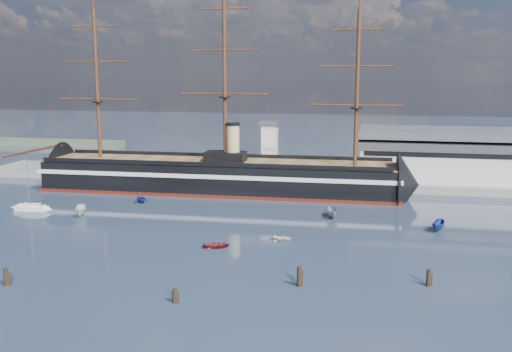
# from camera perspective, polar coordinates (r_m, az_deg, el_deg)

# --- Properties ---
(ground) EXTENTS (600.00, 600.00, 0.00)m
(ground) POSITION_cam_1_polar(r_m,az_deg,el_deg) (124.09, -2.82, -3.56)
(ground) COLOR #2D3845
(ground) RESTS_ON ground
(quay) EXTENTS (180.00, 18.00, 2.00)m
(quay) POSITION_cam_1_polar(r_m,az_deg,el_deg) (156.70, 4.09, -0.66)
(quay) COLOR slate
(quay) RESTS_ON ground
(warehouse) EXTENTS (63.00, 21.00, 11.60)m
(warehouse) POSITION_cam_1_polar(r_m,az_deg,el_deg) (160.20, 21.61, 1.78)
(warehouse) COLOR #B7BABC
(warehouse) RESTS_ON ground
(quay_tower) EXTENTS (5.00, 5.00, 15.00)m
(quay_tower) POSITION_cam_1_polar(r_m,az_deg,el_deg) (153.33, 1.39, 2.81)
(quay_tower) COLOR silver
(quay_tower) RESTS_ON ground
(warship) EXTENTS (113.10, 18.76, 53.94)m
(warship) POSITION_cam_1_polar(r_m,az_deg,el_deg) (144.63, -4.49, 0.04)
(warship) COLOR black
(warship) RESTS_ON ground
(sailboat) EXTENTS (7.31, 2.53, 11.52)m
(sailboat) POSITION_cam_1_polar(r_m,az_deg,el_deg) (133.88, -21.52, -2.93)
(sailboat) COLOR silver
(sailboat) RESTS_ON ground
(motorboat_a) EXTENTS (7.15, 4.88, 2.69)m
(motorboat_a) POSITION_cam_1_polar(r_m,az_deg,el_deg) (125.86, -17.10, -3.82)
(motorboat_a) COLOR silver
(motorboat_a) RESTS_ON ground
(motorboat_b) EXTENTS (1.91, 3.10, 1.35)m
(motorboat_b) POSITION_cam_1_polar(r_m,az_deg,el_deg) (99.10, -3.96, -7.16)
(motorboat_b) COLOR maroon
(motorboat_b) RESTS_ON ground
(motorboat_c) EXTENTS (6.59, 3.52, 2.50)m
(motorboat_c) POSITION_cam_1_polar(r_m,az_deg,el_deg) (119.55, 7.65, -4.18)
(motorboat_c) COLOR gray
(motorboat_c) RESTS_ON ground
(motorboat_d) EXTENTS (6.42, 6.73, 2.38)m
(motorboat_d) POSITION_cam_1_polar(r_m,az_deg,el_deg) (134.84, -11.41, -2.64)
(motorboat_d) COLOR navy
(motorboat_d) RESTS_ON ground
(motorboat_e) EXTENTS (1.48, 2.92, 1.30)m
(motorboat_e) POSITION_cam_1_polar(r_m,az_deg,el_deg) (102.77, 2.83, -6.51)
(motorboat_e) COLOR silver
(motorboat_e) RESTS_ON ground
(motorboat_f) EXTENTS (6.54, 4.00, 2.46)m
(motorboat_f) POSITION_cam_1_polar(r_m,az_deg,el_deg) (114.24, 17.75, -5.27)
(motorboat_f) COLOR navy
(motorboat_f) RESTS_ON ground
(piling_near_left) EXTENTS (0.64, 0.64, 3.23)m
(piling_near_left) POSITION_cam_1_polar(r_m,az_deg,el_deg) (89.33, -23.67, -10.01)
(piling_near_left) COLOR black
(piling_near_left) RESTS_ON ground
(piling_near_mid) EXTENTS (0.64, 0.64, 2.60)m
(piling_near_mid) POSITION_cam_1_polar(r_m,az_deg,el_deg) (77.17, -8.12, -12.43)
(piling_near_mid) COLOR black
(piling_near_mid) RESTS_ON ground
(piling_near_right) EXTENTS (0.64, 0.64, 3.59)m
(piling_near_right) POSITION_cam_1_polar(r_m,az_deg,el_deg) (82.04, 4.32, -10.94)
(piling_near_right) COLOR black
(piling_near_right) RESTS_ON ground
(piling_far_right) EXTENTS (0.64, 0.64, 3.16)m
(piling_far_right) POSITION_cam_1_polar(r_m,az_deg,el_deg) (85.43, 16.82, -10.49)
(piling_far_right) COLOR black
(piling_far_right) RESTS_ON ground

